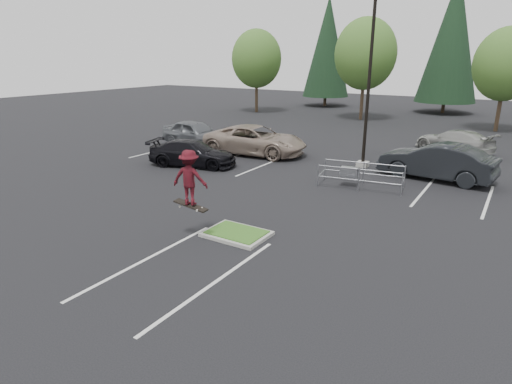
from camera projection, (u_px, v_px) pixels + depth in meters
The scene contains 16 objects.
ground at pixel (237, 236), 15.16m from camera, with size 120.00×120.00×0.00m, color black.
grass_median at pixel (237, 234), 15.14m from camera, with size 2.20×1.60×0.16m.
stall_lines at pixel (284, 187), 20.70m from camera, with size 22.62×17.60×0.01m.
light_pole at pixel (369, 85), 23.20m from camera, with size 0.70×0.60×10.12m.
decid_a at pixel (257, 61), 46.81m from camera, with size 5.44×5.44×8.91m.
decid_b at pixel (365, 56), 40.99m from camera, with size 5.89×5.89×9.64m.
decid_c at pixel (506, 67), 34.58m from camera, with size 5.12×5.12×8.38m.
conif_a at pixel (327, 47), 52.36m from camera, with size 5.72×5.72×13.00m.
conif_b at pixel (452, 38), 45.43m from camera, with size 6.38×6.38×14.50m.
cart_corral at pixel (352, 172), 20.67m from camera, with size 4.11×2.02×1.12m.
skateboarder at pixel (189, 178), 14.30m from camera, with size 1.36×1.02×2.06m.
car_l_tan at pixel (255, 140), 27.45m from camera, with size 3.05×6.61×1.84m, color gray.
car_l_black at pixel (191, 153), 24.64m from camera, with size 2.06×5.06×1.47m, color black.
car_l_grey at pixel (195, 133), 29.99m from camera, with size 2.11×5.23×1.78m, color #575B60.
car_r_charc at pixel (436, 161), 21.87m from camera, with size 1.97×5.65×1.86m, color black.
car_far_silver at pixel (456, 141), 28.08m from camera, with size 2.07×5.08×1.47m, color #A5A5A0.
Camera 1 is at (8.02, -11.46, 6.08)m, focal length 30.00 mm.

